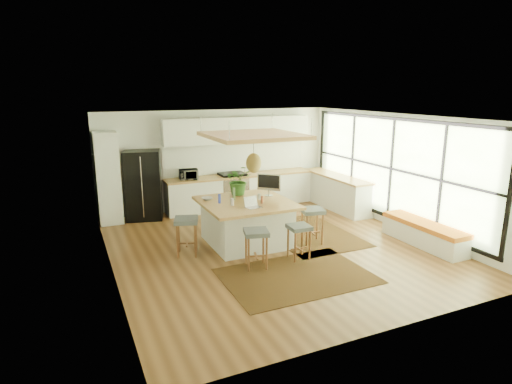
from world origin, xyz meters
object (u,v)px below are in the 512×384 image
microwave (189,173)px  island_plant (239,183)px  stool_left_side (187,238)px  laptop (254,202)px  stool_right_front (312,227)px  monitor (269,184)px  stool_near_left (256,250)px  island (246,222)px  stool_near_right (299,242)px  fridge (143,183)px  stool_right_back (284,213)px

microwave → island_plant: size_ratio=0.72×
stool_left_side → laptop: bearing=-17.2°
stool_right_front → microwave: (-1.78, 3.29, 0.73)m
microwave → stool_left_side: bearing=-97.5°
stool_right_front → monitor: 1.33m
stool_left_side → stool_near_left: bearing=-49.2°
island → stool_near_right: bearing=-64.7°
fridge → stool_left_side: 2.90m
monitor → island_plant: 0.69m
stool_right_back → stool_left_side: (-2.58, -0.71, 0.00)m
fridge → stool_right_back: fridge is taller
stool_near_left → stool_right_front: 1.78m
fridge → stool_right_back: size_ratio=2.79×
stool_near_left → island: bearing=74.8°
monitor → stool_right_front: bearing=-8.1°
stool_right_back → stool_left_side: bearing=-164.6°
stool_near_right → stool_right_back: 1.94m
island → laptop: (-0.06, -0.52, 0.58)m
stool_near_right → stool_right_back: (0.65, 1.82, 0.00)m
stool_near_right → stool_right_back: stool_near_right is taller
stool_right_back → stool_left_side: size_ratio=0.82×
fridge → laptop: size_ratio=5.39×
stool_right_front → island_plant: (-1.20, 1.21, 0.84)m
stool_near_left → stool_right_back: bearing=49.7°
fridge → stool_right_front: bearing=-33.7°
island → stool_near_right: (0.58, -1.23, -0.11)m
stool_near_right → microwave: (-1.07, 3.94, 0.73)m
stool_near_right → monitor: bearing=87.6°
stool_right_back → laptop: (-1.29, -1.11, 0.70)m
stool_right_back → stool_near_right: bearing=-109.7°
fridge → stool_near_right: fridge is taller
stool_near_right → stool_right_front: 0.96m
stool_right_front → microwave: 3.81m
island → microwave: microwave is taller
stool_near_right → stool_near_left: bearing=-177.4°
fridge → island: fridge is taller
microwave → stool_right_back: bearing=-41.6°
island → stool_near_right: size_ratio=2.68×
stool_right_front → stool_left_side: stool_right_front is taller
stool_near_right → monitor: monitor is taller
laptop → stool_left_side: bearing=150.7°
monitor → stool_right_back: bearing=74.6°
island → laptop: size_ratio=5.67×
monitor → fridge: bearing=176.7°
monitor → island: bearing=-116.3°
fridge → island_plant: (1.76, -2.07, 0.27)m
stool_near_left → stool_near_right: 0.93m
stool_right_back → stool_left_side: 2.67m
island → stool_right_back: bearing=25.6°
island → monitor: monitor is taller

